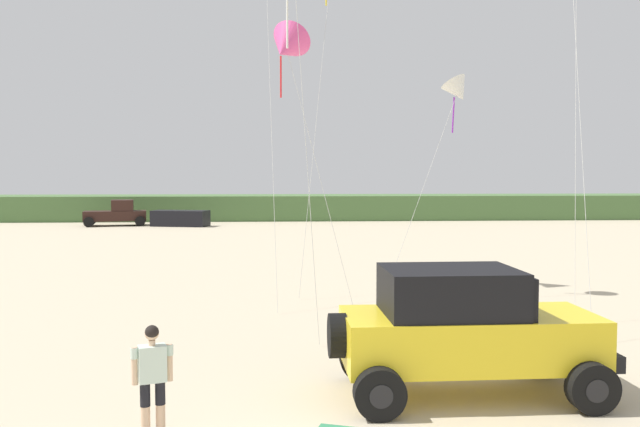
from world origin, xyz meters
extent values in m
cube|color=#4C703D|center=(2.36, 50.85, 1.06)|extent=(90.00, 6.47, 2.11)
cube|color=yellow|center=(2.95, 3.92, 1.01)|extent=(4.43, 1.90, 0.90)
cube|color=yellow|center=(4.60, 3.95, 1.38)|extent=(1.12, 1.71, 0.12)
cube|color=black|center=(2.60, 3.92, 1.86)|extent=(2.33, 1.79, 0.80)
cube|color=black|center=(3.80, 3.94, 1.82)|extent=(0.12, 1.67, 0.72)
cube|color=black|center=(5.23, 3.96, 0.74)|extent=(0.23, 1.81, 0.28)
cylinder|color=black|center=(0.63, 3.89, 1.11)|extent=(0.31, 0.78, 0.77)
cylinder|color=black|center=(4.69, 4.98, 0.42)|extent=(0.84, 0.31, 0.84)
cylinder|color=black|center=(4.69, 4.98, 0.42)|extent=(0.38, 0.33, 0.38)
cylinder|color=black|center=(4.72, 2.92, 0.42)|extent=(0.84, 0.31, 0.84)
cylinder|color=black|center=(4.72, 2.92, 0.42)|extent=(0.38, 0.33, 0.38)
cylinder|color=black|center=(1.19, 4.93, 0.42)|extent=(0.84, 0.31, 0.84)
cylinder|color=black|center=(1.19, 4.93, 0.42)|extent=(0.38, 0.33, 0.38)
cylinder|color=black|center=(1.22, 2.87, 0.42)|extent=(0.84, 0.31, 0.84)
cylinder|color=black|center=(1.22, 2.87, 0.42)|extent=(0.38, 0.33, 0.38)
cylinder|color=#DBB28E|center=(-2.36, 2.42, 0.25)|extent=(0.14, 0.14, 0.49)
cylinder|color=black|center=(-2.36, 2.42, 0.64)|extent=(0.15, 0.15, 0.36)
cylinder|color=#DBB28E|center=(-2.15, 2.48, 0.25)|extent=(0.14, 0.14, 0.49)
cylinder|color=black|center=(-2.15, 2.48, 0.64)|extent=(0.15, 0.15, 0.36)
cube|color=silver|center=(-2.25, 2.45, 1.09)|extent=(0.46, 0.37, 0.54)
cylinder|color=#DBB28E|center=(-2.50, 2.37, 1.08)|extent=(0.09, 0.09, 0.56)
cylinder|color=silver|center=(-2.50, 2.37, 1.27)|extent=(0.11, 0.11, 0.16)
cylinder|color=#DBB28E|center=(-2.01, 2.53, 1.08)|extent=(0.09, 0.09, 0.56)
cylinder|color=silver|center=(-2.01, 2.53, 1.27)|extent=(0.11, 0.11, 0.16)
cylinder|color=#DBB28E|center=(-2.25, 2.45, 1.40)|extent=(0.10, 0.10, 0.08)
sphere|color=#DBB28E|center=(-2.25, 2.45, 1.54)|extent=(0.21, 0.21, 0.21)
sphere|color=black|center=(-2.25, 2.44, 1.56)|extent=(0.21, 0.21, 0.21)
cube|color=black|center=(-12.97, 43.91, 0.76)|extent=(4.88, 2.77, 0.76)
cube|color=black|center=(-12.43, 44.02, 1.56)|extent=(1.92, 2.08, 0.84)
cylinder|color=black|center=(-11.37, 45.31, 0.38)|extent=(0.80, 0.40, 0.76)
cylinder|color=black|center=(-10.95, 43.25, 0.38)|extent=(0.80, 0.40, 0.76)
cylinder|color=black|center=(-14.99, 44.58, 0.38)|extent=(0.80, 0.40, 0.76)
cylinder|color=black|center=(-14.58, 42.52, 0.38)|extent=(0.80, 0.40, 0.76)
cube|color=black|center=(-7.90, 43.10, 0.60)|extent=(4.49, 2.70, 1.20)
cylinder|color=silver|center=(7.27, 9.02, 5.12)|extent=(1.05, 3.96, 10.15)
cylinder|color=silver|center=(-0.62, 13.46, 5.73)|extent=(0.40, 5.19, 11.37)
cone|color=white|center=(5.43, 13.85, 6.61)|extent=(1.35, 1.25, 1.08)
cylinder|color=purple|center=(5.28, 13.85, 5.83)|extent=(0.05, 0.23, 1.14)
cylinder|color=silver|center=(4.06, 12.95, 3.33)|extent=(2.76, 1.82, 6.57)
cylinder|color=white|center=(-0.16, 8.68, 7.80)|extent=(0.05, 0.15, 1.78)
cylinder|color=silver|center=(0.26, 8.03, 4.49)|extent=(0.56, 1.33, 8.89)
cone|color=#E04C93|center=(-0.16, 11.75, 7.55)|extent=(1.84, 1.80, 1.67)
cylinder|color=red|center=(-0.31, 11.75, 6.69)|extent=(0.05, 0.16, 1.17)
cylinder|color=silver|center=(0.78, 11.17, 3.80)|extent=(1.89, 1.18, 7.51)
cylinder|color=silver|center=(7.86, 10.59, 5.25)|extent=(1.27, 3.17, 10.41)
cylinder|color=silver|center=(0.84, 14.49, 5.42)|extent=(1.22, 3.00, 10.74)
camera|label=1|loc=(-0.35, -7.29, 3.88)|focal=36.93mm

